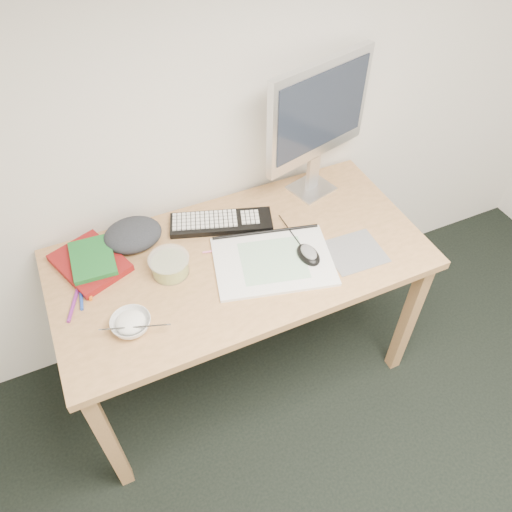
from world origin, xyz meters
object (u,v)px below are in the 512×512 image
(desk, at_px, (241,271))
(rice_bowl, at_px, (131,324))
(keyboard, at_px, (221,222))
(sketchpad, at_px, (273,261))
(monitor, at_px, (319,115))

(desk, xyz_separation_m, rice_bowl, (-0.45, -0.15, 0.10))
(keyboard, bearing_deg, sketchpad, -51.32)
(sketchpad, bearing_deg, keyboard, 124.35)
(desk, relative_size, sketchpad, 3.24)
(keyboard, relative_size, rice_bowl, 3.02)
(desk, distance_m, rice_bowl, 0.49)
(desk, relative_size, monitor, 2.46)
(monitor, distance_m, rice_bowl, 1.03)
(keyboard, bearing_deg, desk, -71.37)
(sketchpad, relative_size, monitor, 0.76)
(sketchpad, bearing_deg, rice_bowl, -158.52)
(sketchpad, xyz_separation_m, rice_bowl, (-0.55, -0.07, 0.01))
(keyboard, distance_m, rice_bowl, 0.57)
(rice_bowl, bearing_deg, desk, 18.30)
(sketchpad, relative_size, keyboard, 1.08)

